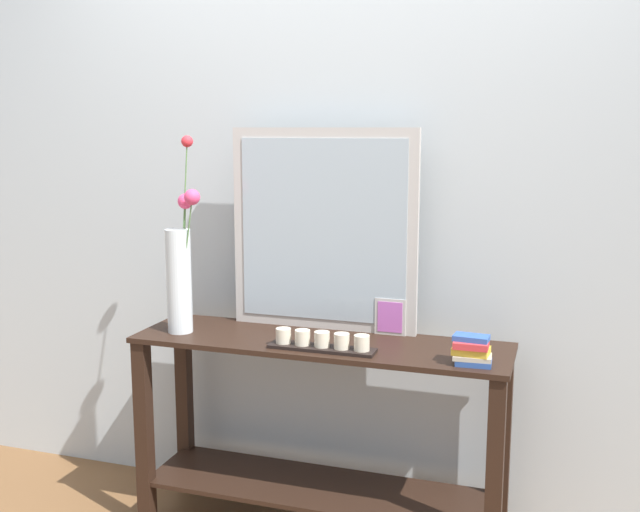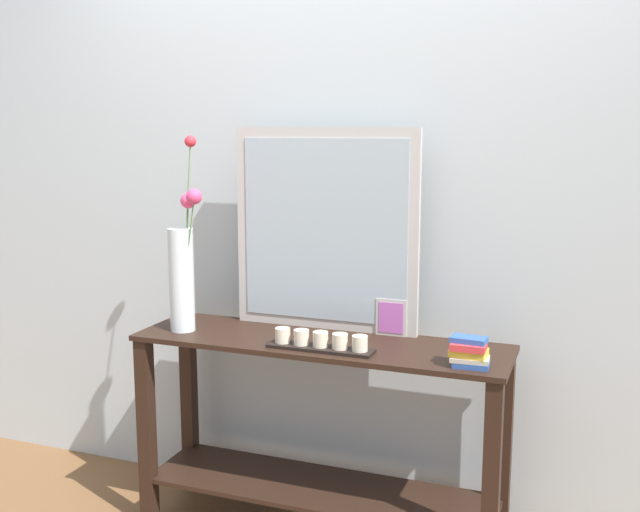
% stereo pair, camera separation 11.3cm
% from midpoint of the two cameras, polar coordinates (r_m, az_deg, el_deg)
% --- Properties ---
extents(wall_back, '(6.40, 0.08, 2.70)m').
position_cam_midpoint_polar(wall_back, '(3.03, 0.85, 5.49)').
color(wall_back, '#B2BCC1').
rests_on(wall_back, ground).
extents(console_table, '(1.42, 0.40, 0.79)m').
position_cam_midpoint_polar(console_table, '(2.93, -1.13, -12.27)').
color(console_table, black).
rests_on(console_table, ground).
extents(mirror_leaning, '(0.75, 0.03, 0.79)m').
position_cam_midpoint_polar(mirror_leaning, '(2.92, -0.85, 1.99)').
color(mirror_leaning, '#B7B2AD').
rests_on(mirror_leaning, console_table).
extents(tall_vase_left, '(0.15, 0.16, 0.76)m').
position_cam_midpoint_polar(tall_vase_left, '(2.95, -11.67, -1.05)').
color(tall_vase_left, silver).
rests_on(tall_vase_left, console_table).
extents(candle_tray, '(0.39, 0.09, 0.07)m').
position_cam_midpoint_polar(candle_tray, '(2.70, -1.06, -6.58)').
color(candle_tray, black).
rests_on(candle_tray, console_table).
extents(picture_frame_small, '(0.12, 0.01, 0.14)m').
position_cam_midpoint_polar(picture_frame_small, '(2.89, 4.25, -4.64)').
color(picture_frame_small, '#B7B2AD').
rests_on(picture_frame_small, console_table).
extents(book_stack, '(0.13, 0.10, 0.10)m').
position_cam_midpoint_polar(book_stack, '(2.58, 10.24, -7.11)').
color(book_stack, '#2D519E').
rests_on(book_stack, console_table).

